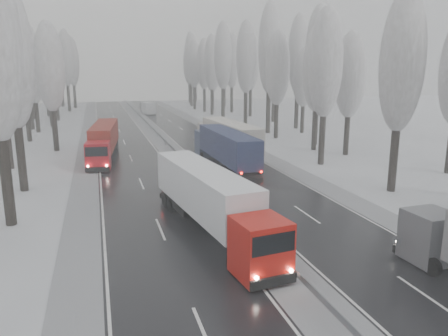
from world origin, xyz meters
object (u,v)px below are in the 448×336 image
truck_blue_box (224,146)px  truck_cream_box (227,136)px  truck_red_white (210,198)px  box_truck_distant (148,108)px  truck_red_red (104,139)px

truck_blue_box → truck_cream_box: truck_cream_box is taller
truck_blue_box → truck_cream_box: size_ratio=0.97×
truck_cream_box → truck_red_white: (-8.23, -23.62, -0.09)m
box_truck_distant → truck_red_white: 77.20m
truck_blue_box → box_truck_distant: (-1.05, 59.66, -0.99)m
box_truck_distant → truck_red_white: (-5.01, -77.03, 0.98)m
truck_blue_box → truck_cream_box: bearing=69.4°
box_truck_distant → truck_cream_box: bearing=-92.7°
box_truck_distant → truck_blue_box: bearing=-95.1°
truck_red_red → box_truck_distant: bearing=84.2°
truck_blue_box → truck_red_white: size_ratio=1.00×
box_truck_distant → truck_red_red: truck_red_red is taller
truck_red_white → truck_cream_box: bearing=63.3°
truck_cream_box → truck_red_white: bearing=-113.0°
truck_cream_box → box_truck_distant: bearing=89.7°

